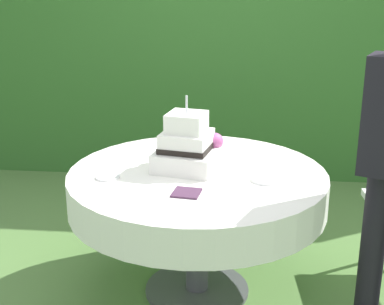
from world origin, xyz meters
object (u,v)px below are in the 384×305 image
at_px(wedding_cake, 188,147).
at_px(serving_plate_far, 266,180).
at_px(cake_table, 197,190).
at_px(serving_plate_left, 108,177).
at_px(serving_plate_near, 229,148).
at_px(napkin_stack, 187,193).

xyz_separation_m(wedding_cake, serving_plate_far, (0.42, -0.15, -0.12)).
relative_size(cake_table, serving_plate_far, 9.29).
distance_m(serving_plate_far, serving_plate_left, 0.82).
xyz_separation_m(cake_table, serving_plate_left, (-0.45, -0.14, 0.11)).
xyz_separation_m(cake_table, wedding_cake, (-0.06, 0.05, 0.23)).
height_order(cake_table, serving_plate_near, serving_plate_near).
bearing_deg(napkin_stack, serving_plate_far, 28.56).
bearing_deg(serving_plate_left, cake_table, 16.88).
height_order(serving_plate_far, serving_plate_left, same).
xyz_separation_m(serving_plate_near, serving_plate_far, (0.20, -0.51, 0.00)).
relative_size(wedding_cake, serving_plate_far, 2.71).
height_order(serving_plate_left, napkin_stack, serving_plate_left).
bearing_deg(wedding_cake, serving_plate_left, -154.39).
distance_m(serving_plate_far, napkin_stack, 0.44).
relative_size(serving_plate_near, serving_plate_left, 1.11).
distance_m(cake_table, wedding_cake, 0.24).
xyz_separation_m(serving_plate_near, napkin_stack, (-0.18, -0.72, -0.00)).
bearing_deg(serving_plate_near, serving_plate_far, -68.29).
bearing_deg(cake_table, serving_plate_near, 69.13).
bearing_deg(serving_plate_near, wedding_cake, -120.78).
bearing_deg(serving_plate_near, cake_table, -110.87).
bearing_deg(napkin_stack, serving_plate_near, 75.82).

